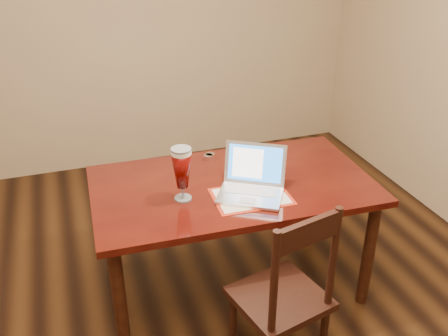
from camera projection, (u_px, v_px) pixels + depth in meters
name	position (u px, v px, depth m)	size (l,w,h in m)	color
room_shell	(193.00, 41.00, 2.12)	(4.51, 5.01, 2.71)	tan
dining_table	(232.00, 195.00, 3.05)	(1.72, 1.01, 1.11)	#481109
dining_chair	(284.00, 297.00, 2.56)	(0.53, 0.51, 1.04)	black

